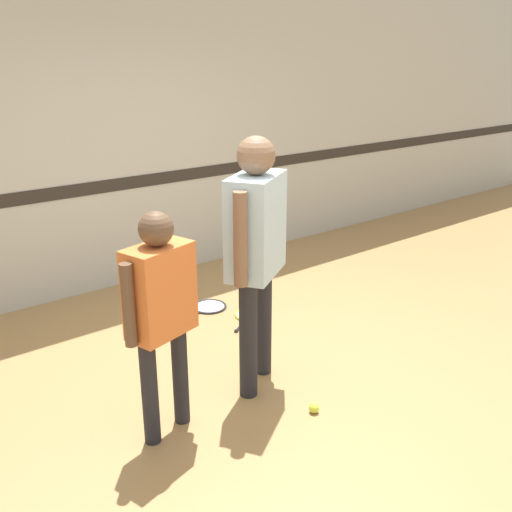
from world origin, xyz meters
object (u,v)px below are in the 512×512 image
object	(u,v)px
racket_spare_on_floor	(251,315)
tennis_ball_near_instructor	(314,408)
person_student_left	(160,302)
tennis_ball_by_spare_racket	(258,318)
racket_second_spare	(209,307)
person_instructor	(256,239)

from	to	relation	value
racket_spare_on_floor	tennis_ball_near_instructor	world-z (taller)	tennis_ball_near_instructor
person_student_left	tennis_ball_by_spare_racket	xyz separation A→B (m)	(1.40, 0.85, -0.84)
person_student_left	racket_spare_on_floor	bearing A→B (deg)	19.45
racket_second_spare	tennis_ball_by_spare_racket	distance (m)	0.54
racket_second_spare	racket_spare_on_floor	bearing A→B (deg)	99.74
racket_second_spare	tennis_ball_near_instructor	distance (m)	1.82
person_instructor	person_student_left	bearing A→B (deg)	154.15
tennis_ball_near_instructor	tennis_ball_by_spare_racket	xyz separation A→B (m)	(0.55, 1.28, 0.00)
racket_second_spare	tennis_ball_by_spare_racket	world-z (taller)	tennis_ball_by_spare_racket
person_student_left	racket_second_spare	world-z (taller)	person_student_left
tennis_ball_near_instructor	tennis_ball_by_spare_racket	world-z (taller)	same
person_student_left	tennis_ball_near_instructor	bearing A→B (deg)	-42.14
tennis_ball_near_instructor	tennis_ball_by_spare_racket	bearing A→B (deg)	66.72
person_instructor	tennis_ball_near_instructor	world-z (taller)	person_instructor
racket_second_spare	tennis_ball_by_spare_racket	xyz separation A→B (m)	(0.19, -0.50, 0.02)
racket_spare_on_floor	person_student_left	bearing A→B (deg)	4.38
racket_spare_on_floor	tennis_ball_near_instructor	bearing A→B (deg)	37.74
racket_spare_on_floor	tennis_ball_near_instructor	size ratio (longest dim) A/B	8.04
person_student_left	racket_second_spare	bearing A→B (deg)	33.03
person_student_left	tennis_ball_by_spare_racket	bearing A→B (deg)	16.12
person_student_left	racket_spare_on_floor	distance (m)	1.92
person_instructor	tennis_ball_by_spare_racket	xyz separation A→B (m)	(0.62, 0.76, -1.05)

